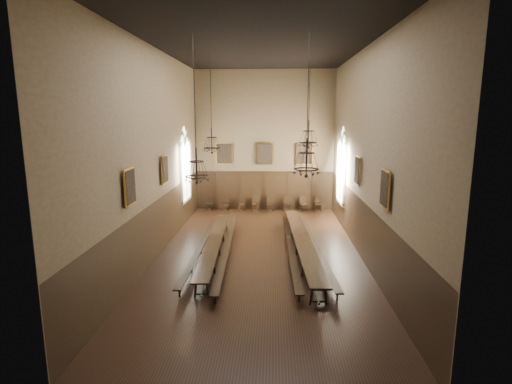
# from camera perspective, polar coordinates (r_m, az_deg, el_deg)

# --- Properties ---
(floor) EXTENTS (9.00, 18.00, 0.02)m
(floor) POSITION_cam_1_polar(r_m,az_deg,el_deg) (18.01, 0.45, -9.07)
(floor) COLOR black
(floor) RESTS_ON ground
(ceiling) EXTENTS (9.00, 18.00, 0.02)m
(ceiling) POSITION_cam_1_polar(r_m,az_deg,el_deg) (17.17, 0.50, 20.51)
(ceiling) COLOR black
(ceiling) RESTS_ON ground
(wall_back) EXTENTS (9.00, 0.02, 9.00)m
(wall_back) POSITION_cam_1_polar(r_m,az_deg,el_deg) (25.99, 1.19, 7.27)
(wall_back) COLOR #78684A
(wall_back) RESTS_ON ground
(wall_front) EXTENTS (9.00, 0.02, 9.00)m
(wall_front) POSITION_cam_1_polar(r_m,az_deg,el_deg) (8.10, -1.80, -0.79)
(wall_front) COLOR #78684A
(wall_front) RESTS_ON ground
(wall_left) EXTENTS (0.02, 18.00, 9.00)m
(wall_left) POSITION_cam_1_polar(r_m,az_deg,el_deg) (17.75, -14.30, 5.26)
(wall_left) COLOR #78684A
(wall_left) RESTS_ON ground
(wall_right) EXTENTS (0.02, 18.00, 9.00)m
(wall_right) POSITION_cam_1_polar(r_m,az_deg,el_deg) (17.44, 15.51, 5.10)
(wall_right) COLOR #78684A
(wall_right) RESTS_ON ground
(wainscot_panelling) EXTENTS (9.00, 18.00, 2.50)m
(wainscot_panelling) POSITION_cam_1_polar(r_m,az_deg,el_deg) (17.62, 0.46, -5.22)
(wainscot_panelling) COLOR black
(wainscot_panelling) RESTS_ON floor
(table_left) EXTENTS (0.97, 9.10, 0.71)m
(table_left) POSITION_cam_1_polar(r_m,az_deg,el_deg) (17.92, -5.95, -8.00)
(table_left) COLOR black
(table_left) RESTS_ON floor
(table_right) EXTENTS (1.18, 10.36, 0.81)m
(table_right) POSITION_cam_1_polar(r_m,az_deg,el_deg) (17.93, 6.61, -7.85)
(table_right) COLOR black
(table_right) RESTS_ON floor
(bench_left_outer) EXTENTS (0.37, 9.43, 0.42)m
(bench_left_outer) POSITION_cam_1_polar(r_m,az_deg,el_deg) (18.26, -7.86, -7.97)
(bench_left_outer) COLOR black
(bench_left_outer) RESTS_ON floor
(bench_left_inner) EXTENTS (0.68, 10.57, 0.48)m
(bench_left_inner) POSITION_cam_1_polar(r_m,az_deg,el_deg) (18.14, -4.14, -7.91)
(bench_left_inner) COLOR black
(bench_left_inner) RESTS_ON floor
(bench_right_inner) EXTENTS (0.50, 10.08, 0.45)m
(bench_right_inner) POSITION_cam_1_polar(r_m,az_deg,el_deg) (18.07, 4.95, -8.04)
(bench_right_inner) COLOR black
(bench_right_inner) RESTS_ON floor
(bench_right_outer) EXTENTS (0.89, 9.60, 0.43)m
(bench_right_outer) POSITION_cam_1_polar(r_m,az_deg,el_deg) (18.12, 8.50, -8.12)
(bench_right_outer) COLOR black
(bench_right_outer) RESTS_ON floor
(chair_0) EXTENTS (0.42, 0.42, 0.90)m
(chair_0) POSITION_cam_1_polar(r_m,az_deg,el_deg) (26.45, -6.68, -2.00)
(chair_0) COLOR black
(chair_0) RESTS_ON floor
(chair_1) EXTENTS (0.44, 0.44, 0.96)m
(chair_1) POSITION_cam_1_polar(r_m,az_deg,el_deg) (26.27, -4.35, -2.01)
(chair_1) COLOR black
(chair_1) RESTS_ON floor
(chair_2) EXTENTS (0.43, 0.43, 0.93)m
(chair_2) POSITION_cam_1_polar(r_m,az_deg,el_deg) (26.19, -2.07, -2.05)
(chair_2) COLOR black
(chair_2) RESTS_ON floor
(chair_3) EXTENTS (0.44, 0.44, 0.90)m
(chair_3) POSITION_cam_1_polar(r_m,az_deg,el_deg) (26.20, -0.11, -2.05)
(chair_3) COLOR black
(chair_3) RESTS_ON floor
(chair_4) EXTENTS (0.44, 0.44, 0.91)m
(chair_4) POSITION_cam_1_polar(r_m,az_deg,el_deg) (26.14, 2.00, -2.08)
(chair_4) COLOR black
(chair_4) RESTS_ON floor
(chair_5) EXTENTS (0.50, 0.50, 1.04)m
(chair_5) POSITION_cam_1_polar(r_m,az_deg,el_deg) (26.07, 4.51, -2.06)
(chair_5) COLOR black
(chair_5) RESTS_ON floor
(chair_6) EXTENTS (0.52, 0.52, 0.97)m
(chair_6) POSITION_cam_1_polar(r_m,az_deg,el_deg) (26.16, 6.79, -2.10)
(chair_6) COLOR black
(chair_6) RESTS_ON floor
(chair_7) EXTENTS (0.45, 0.45, 0.98)m
(chair_7) POSITION_cam_1_polar(r_m,az_deg,el_deg) (26.30, 8.88, -2.08)
(chair_7) COLOR black
(chair_7) RESTS_ON floor
(chandelier_back_left) EXTENTS (0.79, 0.79, 4.54)m
(chandelier_back_left) POSITION_cam_1_polar(r_m,az_deg,el_deg) (19.28, -6.35, 7.20)
(chandelier_back_left) COLOR black
(chandelier_back_left) RESTS_ON ceiling
(chandelier_back_right) EXTENTS (0.88, 0.88, 4.33)m
(chandelier_back_right) POSITION_cam_1_polar(r_m,az_deg,el_deg) (19.86, 7.50, 7.80)
(chandelier_back_right) COLOR black
(chandelier_back_right) RESTS_ON ceiling
(chandelier_front_left) EXTENTS (0.89, 0.89, 5.29)m
(chandelier_front_left) POSITION_cam_1_polar(r_m,az_deg,el_deg) (15.21, -8.49, 3.45)
(chandelier_front_left) COLOR black
(chandelier_front_left) RESTS_ON ceiling
(chandelier_front_right) EXTENTS (0.93, 0.93, 4.98)m
(chandelier_front_right) POSITION_cam_1_polar(r_m,az_deg,el_deg) (14.83, 7.22, 4.42)
(chandelier_front_right) COLOR black
(chandelier_front_right) RESTS_ON ceiling
(portrait_back_0) EXTENTS (1.10, 0.12, 1.40)m
(portrait_back_0) POSITION_cam_1_polar(r_m,az_deg,el_deg) (26.11, -4.57, 5.49)
(portrait_back_0) COLOR #B9852C
(portrait_back_0) RESTS_ON wall_back
(portrait_back_1) EXTENTS (1.10, 0.12, 1.40)m
(portrait_back_1) POSITION_cam_1_polar(r_m,az_deg,el_deg) (25.92, 1.17, 5.49)
(portrait_back_1) COLOR #B9852C
(portrait_back_1) RESTS_ON wall_back
(portrait_back_2) EXTENTS (1.10, 0.12, 1.40)m
(portrait_back_2) POSITION_cam_1_polar(r_m,az_deg,el_deg) (25.99, 6.94, 5.42)
(portrait_back_2) COLOR #B9852C
(portrait_back_2) RESTS_ON wall_back
(portrait_left_0) EXTENTS (0.12, 1.00, 1.30)m
(portrait_left_0) POSITION_cam_1_polar(r_m,az_deg,el_deg) (18.76, -12.93, 3.14)
(portrait_left_0) COLOR #B9852C
(portrait_left_0) RESTS_ON wall_left
(portrait_left_1) EXTENTS (0.12, 1.00, 1.30)m
(portrait_left_1) POSITION_cam_1_polar(r_m,az_deg,el_deg) (14.52, -17.59, 0.71)
(portrait_left_1) COLOR #B9852C
(portrait_left_1) RESTS_ON wall_left
(portrait_right_0) EXTENTS (0.12, 1.00, 1.30)m
(portrait_right_0) POSITION_cam_1_polar(r_m,az_deg,el_deg) (18.48, 14.30, 2.97)
(portrait_right_0) COLOR #B9852C
(portrait_right_0) RESTS_ON wall_right
(portrait_right_1) EXTENTS (0.12, 1.00, 1.30)m
(portrait_right_1) POSITION_cam_1_polar(r_m,az_deg,el_deg) (14.15, 17.95, 0.43)
(portrait_right_1) COLOR #B9852C
(portrait_right_1) RESTS_ON wall_right
(window_right) EXTENTS (0.20, 2.20, 4.60)m
(window_right) POSITION_cam_1_polar(r_m,az_deg,el_deg) (22.91, 12.14, 3.78)
(window_right) COLOR white
(window_right) RESTS_ON wall_right
(window_left) EXTENTS (0.20, 2.20, 4.60)m
(window_left) POSITION_cam_1_polar(r_m,az_deg,el_deg) (23.14, -10.09, 3.92)
(window_left) COLOR white
(window_left) RESTS_ON wall_left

